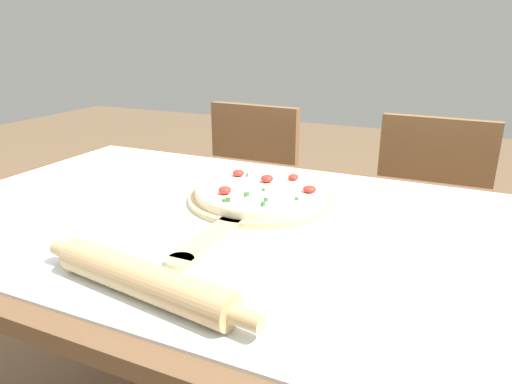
{
  "coord_description": "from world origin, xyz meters",
  "views": [
    {
      "loc": [
        0.45,
        -0.79,
        1.14
      ],
      "look_at": [
        0.05,
        0.09,
        0.8
      ],
      "focal_mm": 32.0,
      "sensor_mm": 36.0,
      "label": 1
    }
  ],
  "objects_px": {
    "pizza": "(261,190)",
    "chair_left": "(244,200)",
    "rolling_pin": "(143,280)",
    "chair_right": "(424,229)",
    "pizza_peel": "(257,201)"
  },
  "relations": [
    {
      "from": "pizza",
      "to": "chair_left",
      "type": "bearing_deg",
      "value": 119.09
    },
    {
      "from": "rolling_pin",
      "to": "chair_right",
      "type": "relative_size",
      "value": 0.46
    },
    {
      "from": "rolling_pin",
      "to": "chair_right",
      "type": "height_order",
      "value": "chair_right"
    },
    {
      "from": "rolling_pin",
      "to": "pizza",
      "type": "bearing_deg",
      "value": 90.75
    },
    {
      "from": "pizza_peel",
      "to": "chair_right",
      "type": "bearing_deg",
      "value": 63.35
    },
    {
      "from": "pizza",
      "to": "chair_right",
      "type": "relative_size",
      "value": 0.35
    },
    {
      "from": "pizza_peel",
      "to": "chair_right",
      "type": "xyz_separation_m",
      "value": [
        0.33,
        0.66,
        -0.28
      ]
    },
    {
      "from": "pizza_peel",
      "to": "chair_left",
      "type": "bearing_deg",
      "value": 118.2
    },
    {
      "from": "pizza_peel",
      "to": "pizza",
      "type": "distance_m",
      "value": 0.03
    },
    {
      "from": "pizza_peel",
      "to": "chair_right",
      "type": "height_order",
      "value": "chair_right"
    },
    {
      "from": "chair_right",
      "to": "pizza",
      "type": "bearing_deg",
      "value": -114.59
    },
    {
      "from": "pizza",
      "to": "rolling_pin",
      "type": "xyz_separation_m",
      "value": [
        0.01,
        -0.44,
        0.0
      ]
    },
    {
      "from": "pizza",
      "to": "rolling_pin",
      "type": "bearing_deg",
      "value": -89.25
    },
    {
      "from": "pizza",
      "to": "chair_left",
      "type": "relative_size",
      "value": 0.35
    },
    {
      "from": "pizza_peel",
      "to": "pizza",
      "type": "relative_size",
      "value": 1.75
    }
  ]
}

